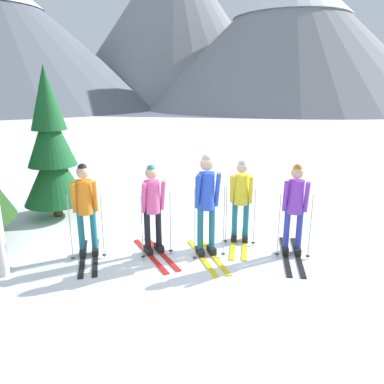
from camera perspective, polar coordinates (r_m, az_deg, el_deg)
The scene contains 8 objects.
ground_plane at distance 7.06m, azimuth -0.45°, elevation -8.83°, with size 400.00×400.00×0.00m, color white.
skier_in_orange at distance 6.71m, azimuth -16.31°, elevation -2.21°, with size 0.61×1.57×1.71m.
skier_in_pink at distance 6.59m, azimuth -6.19°, elevation -2.26°, with size 0.69×1.61×1.67m.
skier_in_blue at distance 6.45m, azimuth 2.24°, elevation -1.02°, with size 0.61×1.58×1.87m.
skier_in_yellow at distance 7.15m, azimuth 7.68°, elevation -0.77°, with size 0.88×1.59×1.65m.
skier_in_purple at distance 6.76m, azimuth 15.76°, elevation -2.22°, with size 0.90×1.65×1.69m.
pine_tree_near at distance 9.03m, azimuth -21.08°, elevation 6.11°, with size 1.44×1.44×3.48m.
mountain_ridge_distant at distance 65.74m, azimuth -13.24°, elevation 23.67°, with size 106.40×62.94×29.62m.
Camera 1 is at (-1.37, -6.27, 2.94)m, focal length 34.14 mm.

